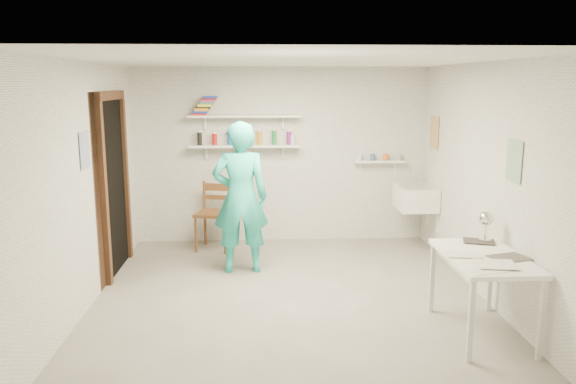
{
  "coord_description": "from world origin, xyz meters",
  "views": [
    {
      "loc": [
        -0.3,
        -5.44,
        2.2
      ],
      "look_at": [
        0.0,
        0.4,
        1.05
      ],
      "focal_mm": 35.0,
      "sensor_mm": 36.0,
      "label": 1
    }
  ],
  "objects_px": {
    "man": "(240,198)",
    "work_table": "(482,295)",
    "wooden_chair": "(214,213)",
    "belfast_sink": "(416,198)",
    "wall_clock": "(242,170)",
    "desk_lamp": "(487,218)"
  },
  "relations": [
    {
      "from": "man",
      "to": "work_table",
      "type": "xyz_separation_m",
      "value": [
        2.16,
        -1.8,
        -0.52
      ]
    },
    {
      "from": "man",
      "to": "wooden_chair",
      "type": "xyz_separation_m",
      "value": [
        -0.38,
        0.9,
        -0.39
      ]
    },
    {
      "from": "belfast_sink",
      "to": "man",
      "type": "distance_m",
      "value": 2.41
    },
    {
      "from": "man",
      "to": "wall_clock",
      "type": "relative_size",
      "value": 5.56
    },
    {
      "from": "wooden_chair",
      "to": "desk_lamp",
      "type": "relative_size",
      "value": 7.22
    },
    {
      "from": "belfast_sink",
      "to": "man",
      "type": "height_order",
      "value": "man"
    },
    {
      "from": "wooden_chair",
      "to": "belfast_sink",
      "type": "bearing_deg",
      "value": 10.52
    },
    {
      "from": "desk_lamp",
      "to": "wall_clock",
      "type": "bearing_deg",
      "value": 145.74
    },
    {
      "from": "man",
      "to": "wall_clock",
      "type": "height_order",
      "value": "man"
    },
    {
      "from": "belfast_sink",
      "to": "wooden_chair",
      "type": "distance_m",
      "value": 2.66
    },
    {
      "from": "wall_clock",
      "to": "work_table",
      "type": "bearing_deg",
      "value": -46.46
    },
    {
      "from": "wall_clock",
      "to": "wooden_chair",
      "type": "relative_size",
      "value": 0.32
    },
    {
      "from": "man",
      "to": "work_table",
      "type": "bearing_deg",
      "value": 136.97
    },
    {
      "from": "man",
      "to": "work_table",
      "type": "relative_size",
      "value": 1.63
    },
    {
      "from": "man",
      "to": "wooden_chair",
      "type": "bearing_deg",
      "value": -70.33
    },
    {
      "from": "man",
      "to": "wooden_chair",
      "type": "relative_size",
      "value": 1.81
    },
    {
      "from": "belfast_sink",
      "to": "wooden_chair",
      "type": "height_order",
      "value": "wooden_chair"
    },
    {
      "from": "wall_clock",
      "to": "wooden_chair",
      "type": "height_order",
      "value": "wall_clock"
    },
    {
      "from": "work_table",
      "to": "desk_lamp",
      "type": "distance_m",
      "value": 0.75
    },
    {
      "from": "wall_clock",
      "to": "desk_lamp",
      "type": "xyz_separation_m",
      "value": [
        2.33,
        -1.59,
        -0.24
      ]
    },
    {
      "from": "wooden_chair",
      "to": "work_table",
      "type": "height_order",
      "value": "wooden_chair"
    },
    {
      "from": "wall_clock",
      "to": "man",
      "type": "bearing_deg",
      "value": -96.47
    }
  ]
}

